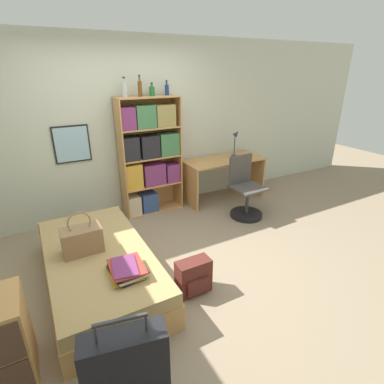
{
  "coord_description": "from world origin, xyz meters",
  "views": [
    {
      "loc": [
        -1.19,
        -2.75,
        2.15
      ],
      "look_at": [
        0.43,
        0.2,
        0.75
      ],
      "focal_mm": 28.0,
      "sensor_mm": 36.0,
      "label": 1
    }
  ],
  "objects_px": {
    "backpack": "(194,277)",
    "bed": "(99,267)",
    "suitcase": "(127,375)",
    "desk_lamp": "(236,138)",
    "book_stack_on_bed": "(126,270)",
    "bottle_clear": "(152,91)",
    "bottle_green": "(125,89)",
    "bookcase": "(149,156)",
    "bottle_blue": "(167,89)",
    "desk": "(223,170)",
    "handbag": "(82,240)",
    "desk_chair": "(245,197)",
    "bottle_brown": "(140,88)"
  },
  "relations": [
    {
      "from": "handbag",
      "to": "bottle_blue",
      "type": "height_order",
      "value": "bottle_blue"
    },
    {
      "from": "desk_chair",
      "to": "bottle_green",
      "type": "bearing_deg",
      "value": 148.45
    },
    {
      "from": "desk",
      "to": "backpack",
      "type": "xyz_separation_m",
      "value": [
        -1.63,
        -1.88,
        -0.33
      ]
    },
    {
      "from": "bed",
      "to": "desk",
      "type": "relative_size",
      "value": 1.42
    },
    {
      "from": "book_stack_on_bed",
      "to": "handbag",
      "type": "bearing_deg",
      "value": 115.8
    },
    {
      "from": "bottle_green",
      "to": "bottle_clear",
      "type": "xyz_separation_m",
      "value": [
        0.4,
        -0.0,
        -0.03
      ]
    },
    {
      "from": "bottle_clear",
      "to": "desk_chair",
      "type": "xyz_separation_m",
      "value": [
        1.09,
        -0.91,
        -1.55
      ]
    },
    {
      "from": "suitcase",
      "to": "bottle_clear",
      "type": "relative_size",
      "value": 4.49
    },
    {
      "from": "backpack",
      "to": "bed",
      "type": "bearing_deg",
      "value": 143.16
    },
    {
      "from": "bed",
      "to": "bookcase",
      "type": "bearing_deg",
      "value": 50.91
    },
    {
      "from": "bed",
      "to": "backpack",
      "type": "relative_size",
      "value": 5.34
    },
    {
      "from": "handbag",
      "to": "bookcase",
      "type": "xyz_separation_m",
      "value": [
        1.27,
        1.35,
        0.38
      ]
    },
    {
      "from": "book_stack_on_bed",
      "to": "bookcase",
      "type": "height_order",
      "value": "bookcase"
    },
    {
      "from": "book_stack_on_bed",
      "to": "bottle_blue",
      "type": "relative_size",
      "value": 1.82
    },
    {
      "from": "book_stack_on_bed",
      "to": "bottle_green",
      "type": "height_order",
      "value": "bottle_green"
    },
    {
      "from": "bookcase",
      "to": "bottle_blue",
      "type": "bearing_deg",
      "value": 8.74
    },
    {
      "from": "backpack",
      "to": "desk",
      "type": "bearing_deg",
      "value": 49.01
    },
    {
      "from": "handbag",
      "to": "bottle_green",
      "type": "bearing_deg",
      "value": 54.65
    },
    {
      "from": "book_stack_on_bed",
      "to": "bottle_green",
      "type": "xyz_separation_m",
      "value": [
        0.71,
        1.97,
        1.43
      ]
    },
    {
      "from": "suitcase",
      "to": "bookcase",
      "type": "height_order",
      "value": "bookcase"
    },
    {
      "from": "book_stack_on_bed",
      "to": "bottle_clear",
      "type": "distance_m",
      "value": 2.66
    },
    {
      "from": "bottle_blue",
      "to": "backpack",
      "type": "xyz_separation_m",
      "value": [
        -0.7,
        -2.07,
        -1.67
      ]
    },
    {
      "from": "suitcase",
      "to": "desk_lamp",
      "type": "bearing_deg",
      "value": 44.07
    },
    {
      "from": "desk_lamp",
      "to": "desk_chair",
      "type": "xyz_separation_m",
      "value": [
        -0.37,
        -0.8,
        -0.73
      ]
    },
    {
      "from": "desk_chair",
      "to": "bottle_blue",
      "type": "bearing_deg",
      "value": 132.59
    },
    {
      "from": "desk",
      "to": "handbag",
      "type": "bearing_deg",
      "value": -154.64
    },
    {
      "from": "bookcase",
      "to": "desk_lamp",
      "type": "distance_m",
      "value": 1.58
    },
    {
      "from": "bottle_blue",
      "to": "desk",
      "type": "bearing_deg",
      "value": -11.69
    },
    {
      "from": "suitcase",
      "to": "bookcase",
      "type": "xyz_separation_m",
      "value": [
        1.28,
        2.83,
        0.57
      ]
    },
    {
      "from": "bed",
      "to": "bookcase",
      "type": "height_order",
      "value": "bookcase"
    },
    {
      "from": "book_stack_on_bed",
      "to": "desk_lamp",
      "type": "distance_m",
      "value": 3.22
    },
    {
      "from": "bed",
      "to": "desk_lamp",
      "type": "height_order",
      "value": "desk_lamp"
    },
    {
      "from": "bottle_clear",
      "to": "desk_chair",
      "type": "distance_m",
      "value": 2.1
    },
    {
      "from": "bed",
      "to": "bottle_green",
      "type": "bearing_deg",
      "value": 59.12
    },
    {
      "from": "handbag",
      "to": "bottle_clear",
      "type": "height_order",
      "value": "bottle_clear"
    },
    {
      "from": "bottle_green",
      "to": "bottle_clear",
      "type": "distance_m",
      "value": 0.4
    },
    {
      "from": "bottle_green",
      "to": "book_stack_on_bed",
      "type": "bearing_deg",
      "value": -109.87
    },
    {
      "from": "bottle_green",
      "to": "desk",
      "type": "distance_m",
      "value": 2.09
    },
    {
      "from": "bed",
      "to": "suitcase",
      "type": "relative_size",
      "value": 2.43
    },
    {
      "from": "handbag",
      "to": "bottle_brown",
      "type": "bearing_deg",
      "value": 48.75
    },
    {
      "from": "bottle_green",
      "to": "suitcase",
      "type": "bearing_deg",
      "value": -109.19
    },
    {
      "from": "bottle_blue",
      "to": "backpack",
      "type": "relative_size",
      "value": 0.57
    },
    {
      "from": "bottle_brown",
      "to": "bottle_clear",
      "type": "distance_m",
      "value": 0.19
    },
    {
      "from": "bookcase",
      "to": "desk",
      "type": "bearing_deg",
      "value": -6.09
    },
    {
      "from": "handbag",
      "to": "bottle_green",
      "type": "height_order",
      "value": "bottle_green"
    },
    {
      "from": "handbag",
      "to": "desk",
      "type": "relative_size",
      "value": 0.32
    },
    {
      "from": "handbag",
      "to": "desk",
      "type": "xyz_separation_m",
      "value": [
        2.56,
        1.21,
        -0.03
      ]
    },
    {
      "from": "suitcase",
      "to": "desk_chair",
      "type": "distance_m",
      "value": 3.17
    },
    {
      "from": "book_stack_on_bed",
      "to": "desk_chair",
      "type": "relative_size",
      "value": 0.41
    },
    {
      "from": "desk",
      "to": "desk_lamp",
      "type": "xyz_separation_m",
      "value": [
        0.28,
        0.07,
        0.52
      ]
    }
  ]
}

